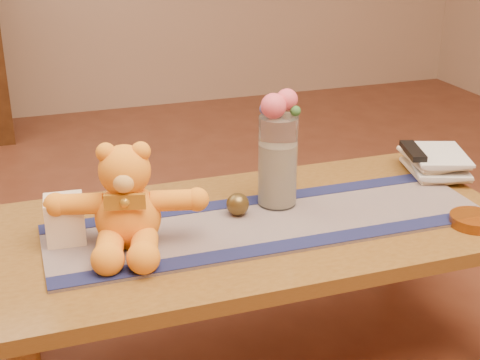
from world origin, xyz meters
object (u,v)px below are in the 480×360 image
object	(u,v)px
teddy_bear	(127,197)
amber_dish	(474,220)
pillar_candle	(65,219)
bronze_ball	(238,204)
book_bottom	(410,172)
glass_vase	(278,161)
tv_remote	(413,151)

from	to	relation	value
teddy_bear	amber_dish	bearing A→B (deg)	1.68
pillar_candle	bronze_ball	xyz separation A→B (m)	(0.46, -0.00, -0.03)
amber_dish	teddy_bear	bearing A→B (deg)	167.97
bronze_ball	amber_dish	xyz separation A→B (m)	(0.59, -0.26, -0.03)
book_bottom	amber_dish	size ratio (longest dim) A/B	1.71
teddy_bear	pillar_candle	bearing A→B (deg)	169.33
bronze_ball	glass_vase	bearing A→B (deg)	14.55
teddy_bear	tv_remote	xyz separation A→B (m)	(0.93, 0.17, -0.05)
glass_vase	tv_remote	world-z (taller)	glass_vase
pillar_candle	glass_vase	xyz separation A→B (m)	(0.59, 0.03, 0.07)
amber_dish	pillar_candle	bearing A→B (deg)	166.11
book_bottom	amber_dish	world-z (taller)	amber_dish
pillar_candle	amber_dish	bearing A→B (deg)	-13.89
teddy_bear	glass_vase	size ratio (longest dim) A/B	1.45
pillar_candle	teddy_bear	bearing A→B (deg)	-24.38
glass_vase	tv_remote	distance (m)	0.50
tv_remote	amber_dish	size ratio (longest dim) A/B	1.23
pillar_candle	amber_dish	size ratio (longest dim) A/B	0.88
teddy_bear	pillar_candle	world-z (taller)	teddy_bear
pillar_candle	amber_dish	world-z (taller)	pillar_candle
teddy_bear	amber_dish	xyz separation A→B (m)	(0.90, -0.19, -0.12)
teddy_bear	amber_dish	world-z (taller)	teddy_bear
glass_vase	tv_remote	size ratio (longest dim) A/B	1.62
tv_remote	amber_dish	xyz separation A→B (m)	(-0.03, -0.36, -0.07)
bronze_ball	book_bottom	world-z (taller)	bronze_ball
book_bottom	tv_remote	size ratio (longest dim) A/B	1.39
glass_vase	amber_dish	xyz separation A→B (m)	(0.46, -0.29, -0.12)
pillar_candle	bronze_ball	world-z (taller)	pillar_candle
teddy_bear	bronze_ball	distance (m)	0.33
teddy_bear	amber_dish	distance (m)	0.93
teddy_bear	book_bottom	distance (m)	0.96
teddy_bear	amber_dish	size ratio (longest dim) A/B	2.88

